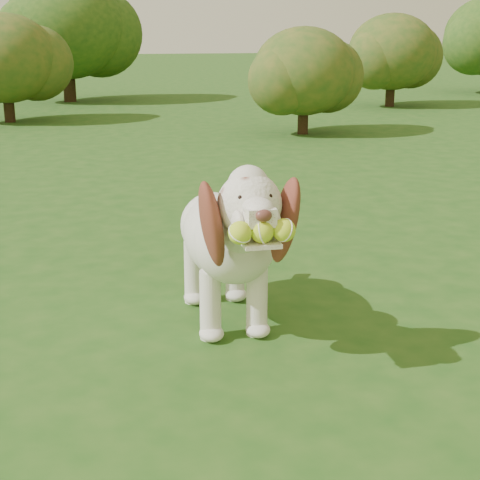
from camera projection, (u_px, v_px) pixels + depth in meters
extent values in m
plane|color=#1D4A15|center=(191.00, 351.00, 3.30)|extent=(80.00, 80.00, 0.00)
ellipsoid|color=silver|center=(223.00, 236.00, 3.58)|extent=(0.38, 0.73, 0.39)
ellipsoid|color=silver|center=(235.00, 243.00, 3.31)|extent=(0.38, 0.38, 0.38)
ellipsoid|color=silver|center=(213.00, 225.00, 3.82)|extent=(0.34, 0.34, 0.34)
cylinder|color=silver|center=(242.00, 230.00, 3.15)|extent=(0.20, 0.30, 0.29)
sphere|color=silver|center=(249.00, 205.00, 2.97)|extent=(0.27, 0.27, 0.27)
sphere|color=silver|center=(248.00, 186.00, 2.97)|extent=(0.17, 0.17, 0.17)
cube|color=silver|center=(258.00, 215.00, 2.83)|extent=(0.11, 0.16, 0.07)
ellipsoid|color=#592D28|center=(264.00, 216.00, 2.75)|extent=(0.06, 0.04, 0.05)
cube|color=silver|center=(259.00, 242.00, 2.85)|extent=(0.14, 0.17, 0.02)
ellipsoid|color=brown|center=(212.00, 225.00, 2.97)|extent=(0.15, 0.25, 0.41)
ellipsoid|color=brown|center=(285.00, 220.00, 3.04)|extent=(0.15, 0.25, 0.41)
cylinder|color=silver|center=(208.00, 210.00, 3.96)|extent=(0.07, 0.19, 0.15)
cylinder|color=silver|center=(210.00, 305.00, 3.39)|extent=(0.10, 0.10, 0.33)
cylinder|color=silver|center=(257.00, 301.00, 3.44)|extent=(0.10, 0.10, 0.33)
cylinder|color=silver|center=(194.00, 272.00, 3.85)|extent=(0.10, 0.10, 0.33)
cylinder|color=silver|center=(235.00, 269.00, 3.89)|extent=(0.10, 0.10, 0.33)
sphere|color=yellow|center=(240.00, 233.00, 2.77)|extent=(0.09, 0.09, 0.09)
sphere|color=yellow|center=(262.00, 232.00, 2.79)|extent=(0.09, 0.09, 0.09)
sphere|color=yellow|center=(284.00, 230.00, 2.81)|extent=(0.09, 0.09, 0.09)
cylinder|color=#382314|center=(9.00, 105.00, 11.27)|extent=(0.16, 0.16, 0.52)
ellipsoid|color=#214816|center=(5.00, 58.00, 11.08)|extent=(1.57, 1.57, 1.34)
cylinder|color=#382314|center=(390.00, 92.00, 13.54)|extent=(0.17, 0.17, 0.54)
ellipsoid|color=#214816|center=(392.00, 52.00, 13.35)|extent=(1.61, 1.61, 1.37)
cylinder|color=#382314|center=(303.00, 117.00, 10.01)|extent=(0.14, 0.14, 0.46)
ellipsoid|color=#214816|center=(304.00, 71.00, 9.84)|extent=(1.38, 1.38, 1.17)
cylinder|color=#382314|center=(69.00, 82.00, 14.41)|extent=(0.24, 0.24, 0.77)
ellipsoid|color=#214816|center=(66.00, 27.00, 14.12)|extent=(2.32, 2.32, 1.97)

